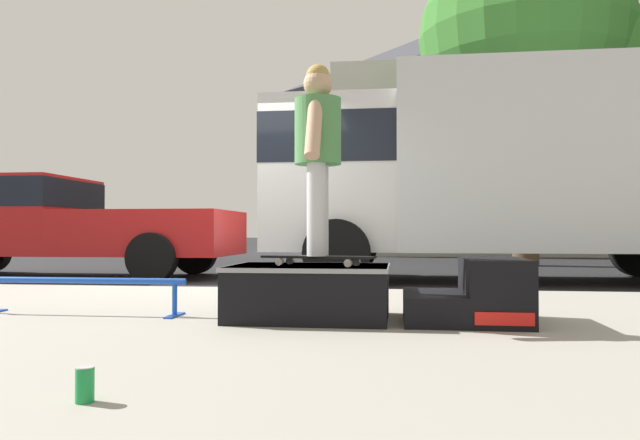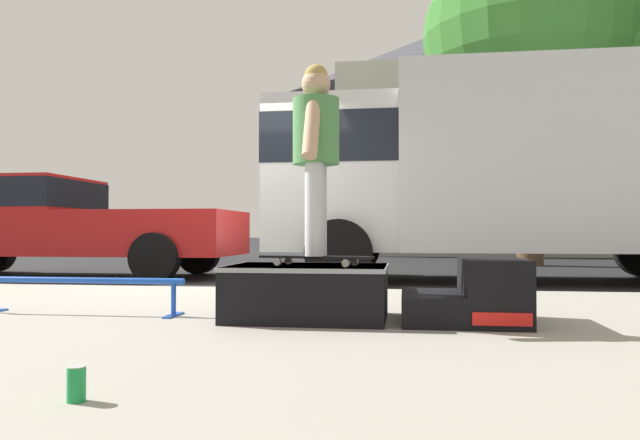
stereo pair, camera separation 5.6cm
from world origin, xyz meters
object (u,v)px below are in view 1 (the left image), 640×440
(skater_kid, at_px, (318,143))
(soda_can, at_px, (85,385))
(box_truck, at_px, (501,166))
(kicker_ramp, at_px, (475,296))
(pickup_truck_red, at_px, (51,222))
(grind_rail, at_px, (82,286))
(street_tree_main, at_px, (537,44))
(skate_box, at_px, (310,290))
(skateboard, at_px, (318,257))

(skater_kid, relative_size, soda_can, 10.52)
(soda_can, distance_m, box_truck, 7.72)
(kicker_ramp, xyz_separation_m, skater_kid, (-1.06, -0.04, 1.04))
(pickup_truck_red, bearing_deg, skater_kid, -44.78)
(grind_rail, height_order, soda_can, grind_rail)
(pickup_truck_red, bearing_deg, street_tree_main, 26.70)
(kicker_ramp, relative_size, box_truck, 0.12)
(kicker_ramp, bearing_deg, skate_box, 179.98)
(pickup_truck_red, distance_m, street_tree_main, 10.43)
(grind_rail, xyz_separation_m, soda_can, (1.20, -2.13, -0.14))
(skate_box, relative_size, grind_rail, 0.70)
(kicker_ramp, distance_m, street_tree_main, 10.66)
(skate_box, xyz_separation_m, pickup_truck_red, (-5.00, 4.98, 0.57))
(box_truck, relative_size, pickup_truck_red, 1.21)
(skate_box, height_order, pickup_truck_red, pickup_truck_red)
(box_truck, bearing_deg, skater_kid, -112.34)
(skate_box, xyz_separation_m, soda_can, (-0.49, -2.13, -0.14))
(skate_box, bearing_deg, box_truck, 66.86)
(skate_box, bearing_deg, pickup_truck_red, 135.12)
(skateboard, relative_size, box_truck, 0.12)
(box_truck, height_order, street_tree_main, street_tree_main)
(skate_box, xyz_separation_m, skater_kid, (0.06, -0.05, 1.02))
(skate_box, relative_size, skater_kid, 0.83)
(kicker_ramp, relative_size, grind_rail, 0.51)
(grind_rail, relative_size, skateboard, 1.96)
(skateboard, bearing_deg, grind_rail, 178.42)
(skateboard, height_order, street_tree_main, street_tree_main)
(grind_rail, height_order, pickup_truck_red, pickup_truck_red)
(skater_kid, bearing_deg, soda_can, -105.00)
(grind_rail, relative_size, box_truck, 0.23)
(grind_rail, distance_m, pickup_truck_red, 6.01)
(grind_rail, bearing_deg, skater_kid, -1.58)
(kicker_ramp, xyz_separation_m, skateboard, (-1.06, -0.04, 0.25))
(skate_box, distance_m, street_tree_main, 10.97)
(skater_kid, bearing_deg, box_truck, 67.66)
(kicker_ramp, distance_m, pickup_truck_red, 7.92)
(skateboard, bearing_deg, skate_box, 144.46)
(skate_box, height_order, grind_rail, skate_box)
(grind_rail, bearing_deg, box_truck, 52.48)
(box_truck, bearing_deg, skate_box, -113.14)
(kicker_ramp, height_order, skater_kid, skater_kid)
(soda_can, distance_m, pickup_truck_red, 8.45)
(soda_can, height_order, pickup_truck_red, pickup_truck_red)
(skateboard, bearing_deg, kicker_ramp, 2.41)
(soda_can, height_order, box_truck, box_truck)
(skateboard, bearing_deg, pickup_truck_red, 135.22)
(grind_rail, distance_m, skater_kid, 2.03)
(kicker_ramp, xyz_separation_m, pickup_truck_red, (-6.13, 4.98, 0.60))
(skater_kid, relative_size, pickup_truck_red, 0.23)
(skateboard, height_order, pickup_truck_red, pickup_truck_red)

